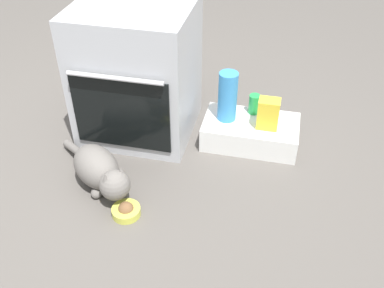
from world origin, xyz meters
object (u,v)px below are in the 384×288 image
at_px(water_bottle, 228,97).
at_px(pantry_cabinet, 250,132).
at_px(oven, 137,72).
at_px(soda_can, 254,104).
at_px(cat, 100,170).
at_px(snack_bag, 268,114).
at_px(food_bowl, 126,211).

bearing_deg(water_bottle, pantry_cabinet, -2.04).
relative_size(oven, soda_can, 6.55).
bearing_deg(pantry_cabinet, cat, -141.54).
distance_m(oven, pantry_cabinet, 0.75).
relative_size(pantry_cabinet, snack_bag, 3.09).
distance_m(soda_can, water_bottle, 0.20).
bearing_deg(oven, food_bowl, -77.86).
height_order(pantry_cabinet, food_bowl, pantry_cabinet).
bearing_deg(snack_bag, soda_can, 125.09).
bearing_deg(snack_bag, food_bowl, -131.47).
height_order(cat, water_bottle, water_bottle).
height_order(oven, pantry_cabinet, oven).
relative_size(pantry_cabinet, water_bottle, 1.85).
xyz_separation_m(pantry_cabinet, snack_bag, (0.09, -0.03, 0.16)).
distance_m(food_bowl, soda_can, 1.00).
height_order(food_bowl, water_bottle, water_bottle).
bearing_deg(water_bottle, soda_can, 32.81).
height_order(oven, food_bowl, oven).
bearing_deg(food_bowl, cat, 140.53).
height_order(pantry_cabinet, cat, cat).
height_order(soda_can, water_bottle, water_bottle).
xyz_separation_m(cat, soda_can, (0.72, 0.67, 0.09)).
relative_size(oven, food_bowl, 5.47).
height_order(oven, snack_bag, oven).
bearing_deg(pantry_cabinet, snack_bag, -17.59).
relative_size(pantry_cabinet, cat, 1.01).
xyz_separation_m(food_bowl, snack_bag, (0.62, 0.70, 0.21)).
xyz_separation_m(food_bowl, cat, (-0.19, 0.16, 0.09)).
relative_size(pantry_cabinet, food_bowl, 3.87).
bearing_deg(soda_can, food_bowl, -122.39).
bearing_deg(soda_can, snack_bag, -54.91).
bearing_deg(food_bowl, water_bottle, 62.78).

